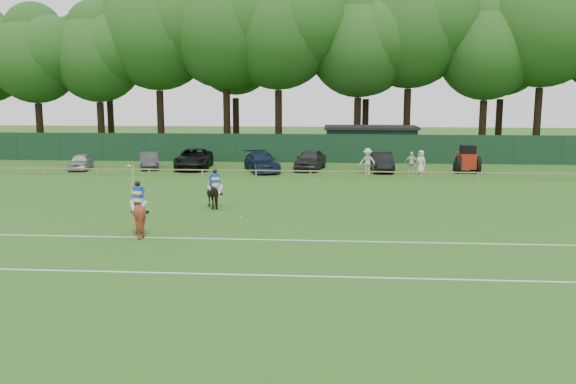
# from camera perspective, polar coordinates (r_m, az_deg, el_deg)

# --- Properties ---
(ground) EXTENTS (160.00, 160.00, 0.00)m
(ground) POSITION_cam_1_polar(r_m,az_deg,el_deg) (26.91, -1.55, -3.98)
(ground) COLOR #1E4C14
(ground) RESTS_ON ground
(horse_dark) EXTENTS (1.55, 1.96, 1.51)m
(horse_dark) POSITION_cam_1_polar(r_m,az_deg,el_deg) (33.06, -6.82, -0.17)
(horse_dark) COLOR black
(horse_dark) RESTS_ON ground
(horse_chestnut) EXTENTS (2.00, 2.11, 1.87)m
(horse_chestnut) POSITION_cam_1_polar(r_m,az_deg,el_deg) (27.42, -13.79, -2.00)
(horse_chestnut) COLOR maroon
(horse_chestnut) RESTS_ON ground
(sedan_silver) EXTENTS (2.18, 3.94, 1.27)m
(sedan_silver) POSITION_cam_1_polar(r_m,az_deg,el_deg) (51.35, -18.81, 2.70)
(sedan_silver) COLOR #B5B9BB
(sedan_silver) RESTS_ON ground
(sedan_grey) EXTENTS (2.63, 4.32, 1.34)m
(sedan_grey) POSITION_cam_1_polar(r_m,az_deg,el_deg) (50.62, -12.87, 2.92)
(sedan_grey) COLOR #313234
(sedan_grey) RESTS_ON ground
(suv_black) EXTENTS (3.26, 6.03, 1.61)m
(suv_black) POSITION_cam_1_polar(r_m,az_deg,el_deg) (49.75, -8.80, 3.09)
(suv_black) COLOR black
(suv_black) RESTS_ON ground
(sedan_navy) EXTENTS (3.69, 5.55, 1.49)m
(sedan_navy) POSITION_cam_1_polar(r_m,az_deg,el_deg) (47.57, -2.48, 2.83)
(sedan_navy) COLOR #12223A
(sedan_navy) RESTS_ON ground
(hatch_grey) EXTENTS (2.72, 5.01, 1.62)m
(hatch_grey) POSITION_cam_1_polar(r_m,az_deg,el_deg) (48.55, 2.10, 3.04)
(hatch_grey) COLOR #2D2D2F
(hatch_grey) RESTS_ON ground
(estate_black) EXTENTS (1.68, 4.49, 1.47)m
(estate_black) POSITION_cam_1_polar(r_m,az_deg,el_deg) (48.17, 8.78, 2.80)
(estate_black) COLOR black
(estate_black) RESTS_ON ground
(spectator_left) EXTENTS (1.40, 1.00, 1.95)m
(spectator_left) POSITION_cam_1_polar(r_m,az_deg,el_deg) (46.34, 7.46, 2.87)
(spectator_left) COLOR beige
(spectator_left) RESTS_ON ground
(spectator_mid) EXTENTS (1.05, 0.58, 1.69)m
(spectator_mid) POSITION_cam_1_polar(r_m,az_deg,el_deg) (46.98, 11.46, 2.69)
(spectator_mid) COLOR silver
(spectator_mid) RESTS_ON ground
(spectator_right) EXTENTS (1.04, 0.97, 1.78)m
(spectator_right) POSITION_cam_1_polar(r_m,az_deg,el_deg) (47.25, 12.31, 2.75)
(spectator_right) COLOR silver
(spectator_right) RESTS_ON ground
(rider_dark) EXTENTS (0.89, 0.60, 1.41)m
(rider_dark) POSITION_cam_1_polar(r_m,az_deg,el_deg) (32.94, -6.84, 1.02)
(rider_dark) COLOR silver
(rider_dark) RESTS_ON ground
(rider_chestnut) EXTENTS (0.92, 0.75, 2.05)m
(rider_chestnut) POSITION_cam_1_polar(r_m,az_deg,el_deg) (27.27, -13.88, -0.33)
(rider_chestnut) COLOR silver
(rider_chestnut) RESTS_ON ground
(polo_ball) EXTENTS (0.09, 0.09, 0.09)m
(polo_ball) POSITION_cam_1_polar(r_m,az_deg,el_deg) (30.47, -4.42, -2.32)
(polo_ball) COLOR silver
(polo_ball) RESTS_ON ground
(pitch_lines) EXTENTS (60.00, 5.10, 0.01)m
(pitch_lines) POSITION_cam_1_polar(r_m,az_deg,el_deg) (23.54, -2.43, -5.95)
(pitch_lines) COLOR silver
(pitch_lines) RESTS_ON ground
(pitch_rail) EXTENTS (62.10, 0.10, 0.50)m
(pitch_rail) POSITION_cam_1_polar(r_m,az_deg,el_deg) (44.49, 0.83, 1.98)
(pitch_rail) COLOR #997F5B
(pitch_rail) RESTS_ON ground
(perimeter_fence) EXTENTS (92.08, 0.08, 2.50)m
(perimeter_fence) POSITION_cam_1_polar(r_m,az_deg,el_deg) (53.33, 1.43, 4.11)
(perimeter_fence) COLOR #14351E
(perimeter_fence) RESTS_ON ground
(utility_shed) EXTENTS (8.40, 4.40, 3.04)m
(utility_shed) POSITION_cam_1_polar(r_m,az_deg,el_deg) (56.32, 7.71, 4.61)
(utility_shed) COLOR #14331E
(utility_shed) RESTS_ON ground
(tree_row) EXTENTS (96.00, 12.00, 21.00)m
(tree_row) POSITION_cam_1_polar(r_m,az_deg,el_deg) (61.35, 3.68, 3.63)
(tree_row) COLOR #26561C
(tree_row) RESTS_ON ground
(tractor) EXTENTS (1.78, 2.54, 2.12)m
(tractor) POSITION_cam_1_polar(r_m,az_deg,el_deg) (48.76, 16.39, 2.92)
(tractor) COLOR #9C200E
(tractor) RESTS_ON ground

